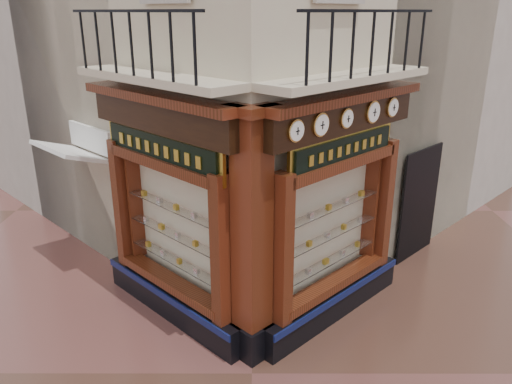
{
  "coord_description": "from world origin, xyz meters",
  "views": [
    {
      "loc": [
        0.07,
        -6.13,
        5.14
      ],
      "look_at": [
        0.06,
        2.0,
        2.19
      ],
      "focal_mm": 35.0,
      "sensor_mm": 36.0,
      "label": 1
    }
  ],
  "objects_px": {
    "clock_c": "(347,118)",
    "signboard_left": "(160,149)",
    "awning": "(85,265)",
    "signboard_right": "(345,149)",
    "clock_d": "(373,112)",
    "corner_pilaster": "(252,242)",
    "clock_e": "(392,107)",
    "clock_b": "(321,125)",
    "clock_a": "(296,131)"
  },
  "relations": [
    {
      "from": "clock_c",
      "to": "signboard_left",
      "type": "relative_size",
      "value": 0.14
    },
    {
      "from": "awning",
      "to": "signboard_right",
      "type": "relative_size",
      "value": 0.85
    },
    {
      "from": "clock_d",
      "to": "corner_pilaster",
      "type": "bearing_deg",
      "value": 169.56
    },
    {
      "from": "awning",
      "to": "signboard_left",
      "type": "xyz_separation_m",
      "value": [
        2.17,
        -1.91,
        3.1
      ]
    },
    {
      "from": "corner_pilaster",
      "to": "clock_e",
      "type": "xyz_separation_m",
      "value": [
        2.36,
        1.76,
        1.67
      ]
    },
    {
      "from": "clock_d",
      "to": "clock_e",
      "type": "height_order",
      "value": "clock_d"
    },
    {
      "from": "clock_b",
      "to": "corner_pilaster",
      "type": "bearing_deg",
      "value": 156.15
    },
    {
      "from": "clock_b",
      "to": "signboard_right",
      "type": "relative_size",
      "value": 0.18
    },
    {
      "from": "clock_a",
      "to": "clock_d",
      "type": "relative_size",
      "value": 0.86
    },
    {
      "from": "clock_e",
      "to": "signboard_right",
      "type": "height_order",
      "value": "clock_e"
    },
    {
      "from": "clock_a",
      "to": "clock_b",
      "type": "relative_size",
      "value": 0.91
    },
    {
      "from": "clock_d",
      "to": "signboard_right",
      "type": "height_order",
      "value": "clock_d"
    },
    {
      "from": "clock_a",
      "to": "clock_e",
      "type": "bearing_deg",
      "value": 0.0
    },
    {
      "from": "corner_pilaster",
      "to": "clock_c",
      "type": "distance_m",
      "value": 2.35
    },
    {
      "from": "clock_c",
      "to": "clock_e",
      "type": "distance_m",
      "value": 1.31
    },
    {
      "from": "clock_b",
      "to": "clock_e",
      "type": "relative_size",
      "value": 1.05
    },
    {
      "from": "clock_e",
      "to": "corner_pilaster",
      "type": "bearing_deg",
      "value": 171.65
    },
    {
      "from": "clock_b",
      "to": "signboard_right",
      "type": "height_order",
      "value": "clock_b"
    },
    {
      "from": "clock_d",
      "to": "clock_c",
      "type": "bearing_deg",
      "value": -180.0
    },
    {
      "from": "clock_c",
      "to": "clock_e",
      "type": "relative_size",
      "value": 0.92
    },
    {
      "from": "signboard_right",
      "to": "corner_pilaster",
      "type": "bearing_deg",
      "value": 169.75
    },
    {
      "from": "clock_a",
      "to": "signboard_right",
      "type": "relative_size",
      "value": 0.17
    },
    {
      "from": "corner_pilaster",
      "to": "clock_b",
      "type": "relative_size",
      "value": 11.35
    },
    {
      "from": "clock_b",
      "to": "clock_e",
      "type": "height_order",
      "value": "clock_b"
    },
    {
      "from": "clock_c",
      "to": "corner_pilaster",
      "type": "bearing_deg",
      "value": 165.01
    },
    {
      "from": "clock_c",
      "to": "clock_e",
      "type": "height_order",
      "value": "clock_e"
    },
    {
      "from": "clock_c",
      "to": "awning",
      "type": "bearing_deg",
      "value": 112.47
    },
    {
      "from": "corner_pilaster",
      "to": "clock_e",
      "type": "height_order",
      "value": "corner_pilaster"
    },
    {
      "from": "awning",
      "to": "signboard_right",
      "type": "xyz_separation_m",
      "value": [
        5.09,
        -1.91,
        3.1
      ]
    },
    {
      "from": "clock_e",
      "to": "clock_a",
      "type": "bearing_deg",
      "value": -180.0
    },
    {
      "from": "clock_b",
      "to": "clock_a",
      "type": "bearing_deg",
      "value": -180.0
    },
    {
      "from": "clock_a",
      "to": "clock_c",
      "type": "height_order",
      "value": "clock_a"
    },
    {
      "from": "clock_e",
      "to": "signboard_right",
      "type": "bearing_deg",
      "value": 174.55
    },
    {
      "from": "clock_a",
      "to": "clock_b",
      "type": "bearing_deg",
      "value": 0.0
    },
    {
      "from": "corner_pilaster",
      "to": "clock_d",
      "type": "bearing_deg",
      "value": -10.44
    },
    {
      "from": "corner_pilaster",
      "to": "awning",
      "type": "xyz_separation_m",
      "value": [
        -3.63,
        2.93,
        -1.95
      ]
    },
    {
      "from": "clock_a",
      "to": "clock_b",
      "type": "height_order",
      "value": "clock_b"
    },
    {
      "from": "clock_b",
      "to": "clock_d",
      "type": "bearing_deg",
      "value": 0.0
    },
    {
      "from": "clock_a",
      "to": "clock_e",
      "type": "relative_size",
      "value": 0.95
    },
    {
      "from": "clock_c",
      "to": "clock_d",
      "type": "distance_m",
      "value": 0.72
    },
    {
      "from": "clock_b",
      "to": "clock_c",
      "type": "bearing_deg",
      "value": -0.0
    },
    {
      "from": "signboard_left",
      "to": "signboard_right",
      "type": "xyz_separation_m",
      "value": [
        2.92,
        -0.0,
        0.0
      ]
    },
    {
      "from": "signboard_right",
      "to": "clock_e",
      "type": "bearing_deg",
      "value": -5.45
    },
    {
      "from": "clock_c",
      "to": "clock_d",
      "type": "relative_size",
      "value": 0.84
    },
    {
      "from": "clock_a",
      "to": "clock_e",
      "type": "height_order",
      "value": "clock_e"
    },
    {
      "from": "clock_d",
      "to": "awning",
      "type": "relative_size",
      "value": 0.23
    },
    {
      "from": "clock_d",
      "to": "clock_e",
      "type": "relative_size",
      "value": 1.1
    },
    {
      "from": "clock_b",
      "to": "clock_e",
      "type": "distance_m",
      "value": 1.94
    },
    {
      "from": "signboard_left",
      "to": "clock_a",
      "type": "bearing_deg",
      "value": -161.22
    },
    {
      "from": "clock_a",
      "to": "signboard_right",
      "type": "bearing_deg",
      "value": 4.77
    }
  ]
}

